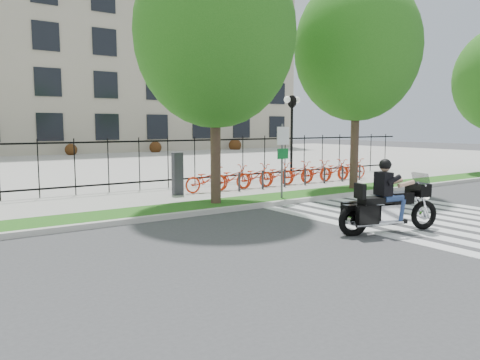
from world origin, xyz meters
TOP-DOWN VIEW (x-y plane):
  - ground at (0.00, 0.00)m, footprint 120.00×120.00m
  - curb at (0.00, 4.10)m, footprint 60.00×0.20m
  - grass_verge at (0.00, 4.95)m, footprint 60.00×1.50m
  - sidewalk at (0.00, 7.45)m, footprint 60.00×3.50m
  - plaza at (0.00, 25.00)m, footprint 80.00×34.00m
  - crosswalk_stripes at (4.83, 0.00)m, footprint 5.70×8.00m
  - iron_fence at (0.00, 9.20)m, footprint 30.00×0.06m
  - lamp_post_right at (10.00, 12.00)m, footprint 1.06×0.70m
  - street_tree_1 at (0.80, 4.95)m, footprint 4.98×4.98m
  - street_tree_2 at (7.16, 4.95)m, footprint 4.80×4.80m
  - bike_share_station at (5.57, 7.20)m, footprint 9.97×0.85m
  - sign_pole_regulatory at (3.22, 4.58)m, footprint 0.50×0.09m
  - motorcycle_rider at (2.43, -0.43)m, footprint 2.75×1.22m

SIDE VIEW (x-z plane):
  - ground at x=0.00m, z-range 0.00..0.00m
  - crosswalk_stripes at x=4.83m, z-range 0.00..0.01m
  - plaza at x=0.00m, z-range 0.00..0.10m
  - curb at x=0.00m, z-range 0.00..0.15m
  - grass_verge at x=0.00m, z-range 0.00..0.15m
  - sidewalk at x=0.00m, z-range 0.00..0.15m
  - bike_share_station at x=5.57m, z-range -0.12..1.38m
  - motorcycle_rider at x=2.43m, z-range -0.36..1.80m
  - iron_fence at x=0.00m, z-range 0.15..2.15m
  - sign_pole_regulatory at x=3.22m, z-range 0.49..2.99m
  - lamp_post_right at x=10.00m, z-range 1.08..5.33m
  - street_tree_1 at x=0.80m, z-range 1.32..9.40m
  - street_tree_2 at x=7.16m, z-range 1.45..9.58m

